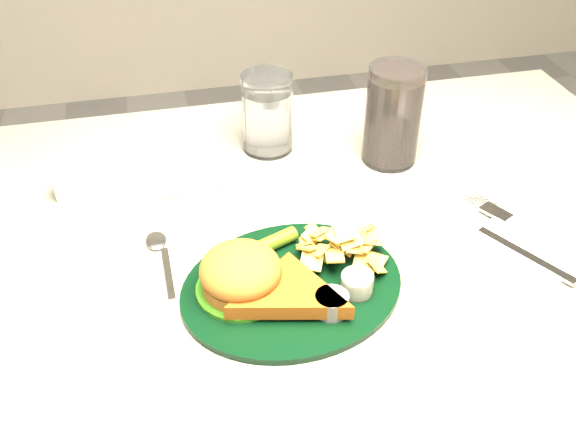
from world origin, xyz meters
name	(u,v)px	position (x,y,z in m)	size (l,w,h in m)	color
table	(283,421)	(0.00, 0.00, 0.38)	(1.20, 0.80, 0.75)	gray
dinner_plate	(292,270)	(-0.01, -0.08, 0.78)	(0.26, 0.22, 0.06)	black
water_glass	(267,113)	(0.03, 0.23, 0.81)	(0.08, 0.08, 0.12)	white
cola_glass	(393,115)	(0.20, 0.16, 0.82)	(0.08, 0.08, 0.15)	black
fork_napkin	(521,250)	(0.29, -0.08, 0.76)	(0.13, 0.18, 0.01)	white
spoon	(168,272)	(-0.15, -0.02, 0.75)	(0.03, 0.13, 0.01)	white
ramekin	(71,187)	(-0.26, 0.17, 0.77)	(0.05, 0.05, 0.03)	white
wrapped_straw	(228,183)	(-0.05, 0.15, 0.75)	(0.20, 0.07, 0.01)	white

